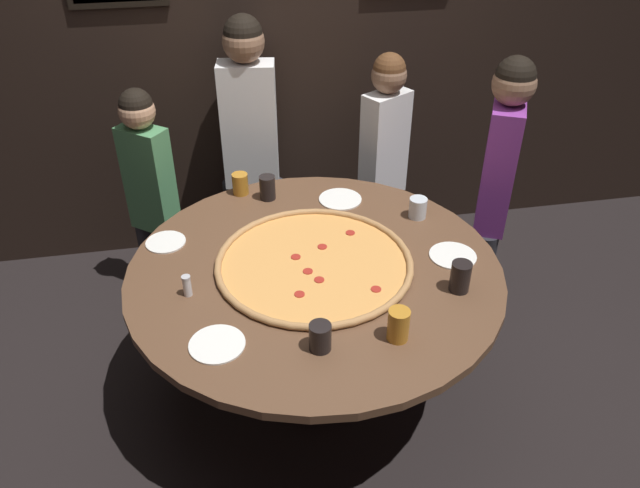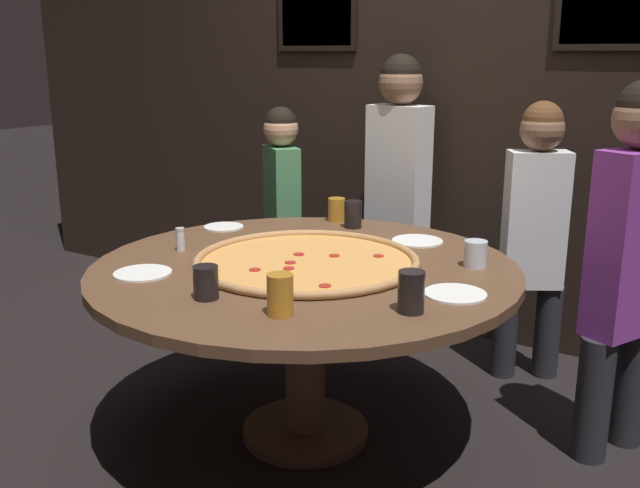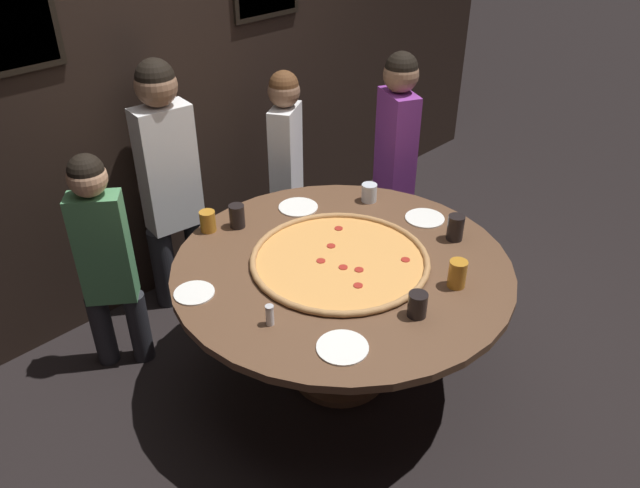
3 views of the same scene
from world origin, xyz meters
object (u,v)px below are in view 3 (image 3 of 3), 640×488
object	(u,v)px
drink_cup_far_left	(208,221)
diner_side_right	(286,159)
diner_side_left	(396,150)
drink_cup_near_left	(237,216)
giant_pizza	(340,260)
diner_far_left	(104,253)
white_plate_beside_cup	(298,207)
white_plate_right_side	(425,218)
drink_cup_centre_back	(457,274)
white_plate_left_side	(194,293)
white_plate_near_front	(342,347)
drink_cup_beside_pizza	(455,228)
drink_cup_front_edge	(417,305)
dining_table	(342,283)
diner_far_right	(169,174)
condiment_shaker	(270,315)
drink_cup_near_right	(369,193)

from	to	relation	value
drink_cup_far_left	diner_side_right	bearing A→B (deg)	20.98
diner_side_left	drink_cup_near_left	bearing A→B (deg)	-68.36
giant_pizza	diner_far_left	distance (m)	1.20
white_plate_beside_cup	white_plate_right_side	bearing A→B (deg)	-55.77
drink_cup_far_left	drink_cup_centre_back	size ratio (longest dim) A/B	0.84
white_plate_left_side	white_plate_near_front	bearing A→B (deg)	-74.47
white_plate_beside_cup	diner_side_left	bearing A→B (deg)	-0.92
drink_cup_beside_pizza	drink_cup_centre_back	size ratio (longest dim) A/B	1.01
giant_pizza	drink_cup_far_left	xyz separation A→B (m)	(-0.27, 0.70, 0.04)
white_plate_beside_cup	drink_cup_centre_back	bearing A→B (deg)	-90.08
giant_pizza	drink_cup_front_edge	bearing A→B (deg)	-97.42
giant_pizza	white_plate_beside_cup	world-z (taller)	giant_pizza
dining_table	white_plate_beside_cup	world-z (taller)	white_plate_beside_cup
white_plate_near_front	giant_pizza	bearing A→B (deg)	43.89
diner_far_right	diner_far_left	distance (m)	0.66
white_plate_right_side	condiment_shaker	bearing A→B (deg)	-177.19
white_plate_left_side	diner_far_left	size ratio (longest dim) A/B	0.15
drink_cup_front_edge	white_plate_beside_cup	world-z (taller)	drink_cup_front_edge
drink_cup_near_left	white_plate_near_front	size ratio (longest dim) A/B	0.59
white_plate_near_front	diner_far_left	xyz separation A→B (m)	(-0.30, 1.37, -0.03)
drink_cup_front_edge	white_plate_right_side	world-z (taller)	drink_cup_front_edge
drink_cup_front_edge	white_plate_beside_cup	distance (m)	1.10
giant_pizza	drink_cup_near_right	world-z (taller)	drink_cup_near_right
drink_cup_near_left	diner_side_left	world-z (taller)	diner_side_left
drink_cup_near_right	diner_far_left	xyz separation A→B (m)	(-1.33, 0.63, -0.08)
drink_cup_beside_pizza	white_plate_left_side	xyz separation A→B (m)	(-1.23, 0.58, -0.06)
white_plate_near_front	drink_cup_far_left	bearing A→B (deg)	80.91
drink_cup_beside_pizza	drink_cup_far_left	xyz separation A→B (m)	(-0.84, 0.98, -0.01)
drink_cup_near_right	condiment_shaker	distance (m)	1.21
dining_table	drink_cup_near_left	xyz separation A→B (m)	(-0.14, 0.64, 0.19)
drink_cup_beside_pizza	drink_cup_centre_back	world-z (taller)	drink_cup_beside_pizza
drink_cup_near_right	drink_cup_front_edge	world-z (taller)	drink_cup_front_edge
drink_cup_near_left	white_plate_left_side	world-z (taller)	drink_cup_near_left
drink_cup_near_left	diner_side_right	size ratio (longest dim) A/B	0.10
diner_far_right	diner_far_left	bearing A→B (deg)	31.39
white_plate_near_front	white_plate_beside_cup	bearing A→B (deg)	54.74
giant_pizza	white_plate_left_side	world-z (taller)	giant_pizza
giant_pizza	white_plate_right_side	bearing A→B (deg)	-4.46
drink_cup_far_left	diner_far_right	bearing A→B (deg)	78.56
white_plate_near_front	condiment_shaker	distance (m)	0.34
drink_cup_centre_back	condiment_shaker	xyz separation A→B (m)	(-0.79, 0.41, -0.02)
drink_cup_front_edge	condiment_shaker	world-z (taller)	drink_cup_front_edge
giant_pizza	white_plate_left_side	xyz separation A→B (m)	(-0.65, 0.30, -0.01)
diner_far_right	white_plate_right_side	bearing A→B (deg)	131.12
drink_cup_front_edge	condiment_shaker	distance (m)	0.64
giant_pizza	white_plate_left_side	size ratio (longest dim) A/B	4.75
drink_cup_beside_pizza	drink_cup_near_left	xyz separation A→B (m)	(-0.71, 0.90, -0.00)
giant_pizza	white_plate_left_side	distance (m)	0.72
drink_cup_front_edge	diner_side_left	xyz separation A→B (m)	(1.16, 1.04, 0.03)
drink_cup_near_right	drink_cup_beside_pizza	world-z (taller)	drink_cup_beside_pizza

